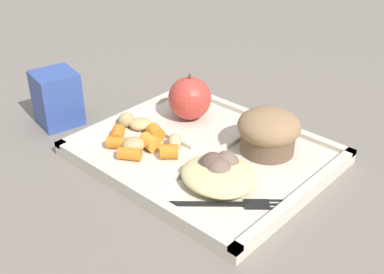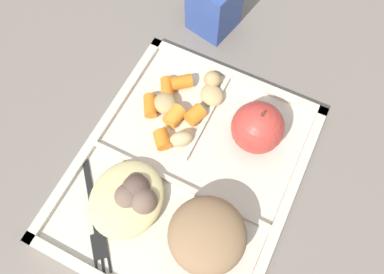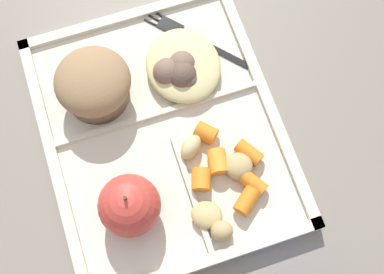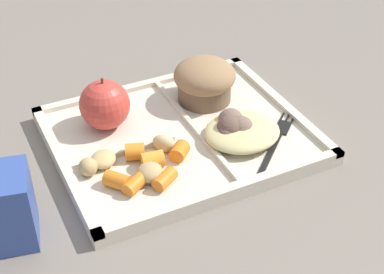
% 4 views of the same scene
% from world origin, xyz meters
% --- Properties ---
extents(ground, '(6.00, 6.00, 0.00)m').
position_xyz_m(ground, '(0.00, 0.00, 0.00)').
color(ground, slate).
extents(lunch_tray, '(0.36, 0.29, 0.02)m').
position_xyz_m(lunch_tray, '(-0.00, -0.00, 0.01)').
color(lunch_tray, beige).
rests_on(lunch_tray, ground).
extents(green_apple, '(0.07, 0.07, 0.08)m').
position_xyz_m(green_apple, '(-0.09, 0.06, 0.05)').
color(green_apple, '#C63D33').
rests_on(green_apple, lunch_tray).
extents(bran_muffin, '(0.09, 0.09, 0.07)m').
position_xyz_m(bran_muffin, '(0.07, 0.06, 0.05)').
color(bran_muffin, brown).
rests_on(bran_muffin, lunch_tray).
extents(carrot_slice_tilted, '(0.03, 0.03, 0.02)m').
position_xyz_m(carrot_slice_tilted, '(-0.08, -0.03, 0.03)').
color(carrot_slice_tilted, orange).
rests_on(carrot_slice_tilted, lunch_tray).
extents(carrot_slice_diagonal, '(0.04, 0.03, 0.02)m').
position_xyz_m(carrot_slice_diagonal, '(-0.10, -0.08, 0.02)').
color(carrot_slice_diagonal, orange).
rests_on(carrot_slice_diagonal, lunch_tray).
extents(carrot_slice_large, '(0.04, 0.03, 0.02)m').
position_xyz_m(carrot_slice_large, '(-0.06, -0.09, 0.02)').
color(carrot_slice_large, orange).
rests_on(carrot_slice_large, lunch_tray).
extents(carrot_slice_back, '(0.03, 0.03, 0.02)m').
position_xyz_m(carrot_slice_back, '(-0.06, -0.05, 0.03)').
color(carrot_slice_back, orange).
rests_on(carrot_slice_back, lunch_tray).
extents(carrot_slice_near_corner, '(0.03, 0.03, 0.02)m').
position_xyz_m(carrot_slice_near_corner, '(-0.02, -0.05, 0.03)').
color(carrot_slice_near_corner, orange).
rests_on(carrot_slice_near_corner, lunch_tray).
extents(carrot_slice_edge, '(0.04, 0.04, 0.02)m').
position_xyz_m(carrot_slice_edge, '(-0.12, -0.07, 0.02)').
color(carrot_slice_edge, orange).
rests_on(carrot_slice_edge, lunch_tray).
extents(potato_chunk_corner, '(0.03, 0.03, 0.02)m').
position_xyz_m(potato_chunk_corner, '(-0.15, -0.03, 0.03)').
color(potato_chunk_corner, tan).
rests_on(potato_chunk_corner, lunch_tray).
extents(potato_chunk_wedge, '(0.05, 0.05, 0.02)m').
position_xyz_m(potato_chunk_wedge, '(-0.08, -0.07, 0.03)').
color(potato_chunk_wedge, tan).
rests_on(potato_chunk_wedge, lunch_tray).
extents(potato_chunk_large, '(0.05, 0.05, 0.02)m').
position_xyz_m(potato_chunk_large, '(-0.12, -0.02, 0.02)').
color(potato_chunk_large, tan).
rests_on(potato_chunk_large, lunch_tray).
extents(potato_chunk_browned, '(0.04, 0.04, 0.02)m').
position_xyz_m(potato_chunk_browned, '(-0.04, -0.03, 0.03)').
color(potato_chunk_browned, tan).
rests_on(potato_chunk_browned, lunch_tray).
extents(egg_noodle_pile, '(0.11, 0.10, 0.03)m').
position_xyz_m(egg_noodle_pile, '(0.07, -0.05, 0.03)').
color(egg_noodle_pile, '#D6C684').
rests_on(egg_noodle_pile, lunch_tray).
extents(meatball_front, '(0.04, 0.04, 0.04)m').
position_xyz_m(meatball_front, '(0.06, -0.05, 0.03)').
color(meatball_front, brown).
rests_on(meatball_front, lunch_tray).
extents(meatball_center, '(0.04, 0.04, 0.04)m').
position_xyz_m(meatball_center, '(0.07, -0.03, 0.03)').
color(meatball_center, '#755B4C').
rests_on(meatball_center, lunch_tray).
extents(meatball_side, '(0.04, 0.04, 0.04)m').
position_xyz_m(meatball_side, '(0.07, -0.05, 0.03)').
color(meatball_side, '#755B4C').
rests_on(meatball_side, lunch_tray).
extents(meatball_back, '(0.03, 0.03, 0.03)m').
position_xyz_m(meatball_back, '(0.05, -0.05, 0.03)').
color(meatball_back, brown).
rests_on(meatball_back, lunch_tray).
extents(plastic_fork, '(0.13, 0.12, 0.00)m').
position_xyz_m(plastic_fork, '(0.12, -0.07, 0.02)').
color(plastic_fork, black).
rests_on(plastic_fork, lunch_tray).
extents(milk_carton, '(0.08, 0.08, 0.09)m').
position_xyz_m(milk_carton, '(-0.26, -0.08, 0.05)').
color(milk_carton, '#334C99').
rests_on(milk_carton, ground).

